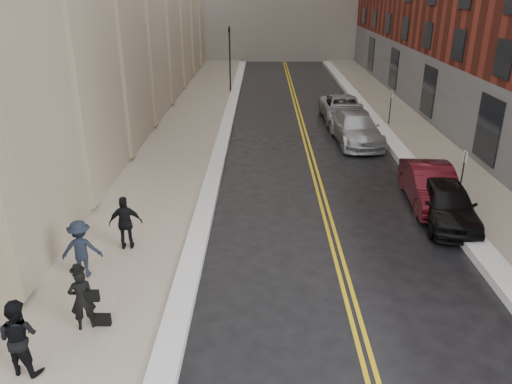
{
  "coord_description": "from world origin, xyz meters",
  "views": [
    {
      "loc": [
        -0.0,
        -10.5,
        8.19
      ],
      "look_at": [
        -0.2,
        5.29,
        1.6
      ],
      "focal_mm": 35.0,
      "sensor_mm": 36.0,
      "label": 1
    }
  ],
  "objects_px": {
    "car_silver_near": "(356,128)",
    "pedestrian_main": "(82,299)",
    "car_black": "(447,203)",
    "car_silver_far": "(343,109)",
    "car_maroon": "(431,186)",
    "pedestrian_b": "(81,249)",
    "pedestrian_c": "(126,223)",
    "pedestrian_a": "(19,337)"
  },
  "relations": [
    {
      "from": "pedestrian_main",
      "to": "car_silver_near",
      "type": "bearing_deg",
      "value": -142.3
    },
    {
      "from": "car_silver_far",
      "to": "pedestrian_main",
      "type": "distance_m",
      "value": 23.56
    },
    {
      "from": "pedestrian_b",
      "to": "pedestrian_c",
      "type": "distance_m",
      "value": 1.92
    },
    {
      "from": "pedestrian_main",
      "to": "pedestrian_c",
      "type": "xyz_separation_m",
      "value": [
        0.04,
        4.15,
        0.07
      ]
    },
    {
      "from": "car_maroon",
      "to": "pedestrian_main",
      "type": "distance_m",
      "value": 13.85
    },
    {
      "from": "car_maroon",
      "to": "pedestrian_b",
      "type": "relative_size",
      "value": 2.66
    },
    {
      "from": "car_silver_far",
      "to": "pedestrian_a",
      "type": "distance_m",
      "value": 25.3
    },
    {
      "from": "pedestrian_b",
      "to": "pedestrian_main",
      "type": "bearing_deg",
      "value": 100.55
    },
    {
      "from": "car_silver_far",
      "to": "pedestrian_b",
      "type": "distance_m",
      "value": 21.74
    },
    {
      "from": "pedestrian_main",
      "to": "pedestrian_b",
      "type": "height_order",
      "value": "pedestrian_b"
    },
    {
      "from": "car_maroon",
      "to": "pedestrian_main",
      "type": "height_order",
      "value": "pedestrian_main"
    },
    {
      "from": "pedestrian_b",
      "to": "pedestrian_c",
      "type": "relative_size",
      "value": 0.99
    },
    {
      "from": "car_silver_near",
      "to": "car_black",
      "type": "bearing_deg",
      "value": -84.2
    },
    {
      "from": "car_silver_near",
      "to": "pedestrian_main",
      "type": "height_order",
      "value": "pedestrian_main"
    },
    {
      "from": "car_maroon",
      "to": "car_silver_near",
      "type": "xyz_separation_m",
      "value": [
        -1.52,
        8.45,
        0.03
      ]
    },
    {
      "from": "car_silver_far",
      "to": "pedestrian_b",
      "type": "height_order",
      "value": "pedestrian_b"
    },
    {
      "from": "car_maroon",
      "to": "car_silver_near",
      "type": "relative_size",
      "value": 0.85
    },
    {
      "from": "car_silver_far",
      "to": "pedestrian_c",
      "type": "bearing_deg",
      "value": -120.28
    },
    {
      "from": "car_maroon",
      "to": "pedestrian_b",
      "type": "distance_m",
      "value": 13.31
    },
    {
      "from": "car_silver_far",
      "to": "pedestrian_main",
      "type": "relative_size",
      "value": 3.32
    },
    {
      "from": "pedestrian_main",
      "to": "pedestrian_a",
      "type": "xyz_separation_m",
      "value": [
        -0.86,
        -1.53,
        0.08
      ]
    },
    {
      "from": "car_silver_far",
      "to": "pedestrian_c",
      "type": "relative_size",
      "value": 3.08
    },
    {
      "from": "car_silver_near",
      "to": "pedestrian_b",
      "type": "height_order",
      "value": "pedestrian_b"
    },
    {
      "from": "car_silver_far",
      "to": "pedestrian_main",
      "type": "height_order",
      "value": "pedestrian_main"
    },
    {
      "from": "car_black",
      "to": "car_silver_far",
      "type": "bearing_deg",
      "value": 101.59
    },
    {
      "from": "pedestrian_main",
      "to": "car_black",
      "type": "bearing_deg",
      "value": -172.07
    },
    {
      "from": "car_black",
      "to": "pedestrian_main",
      "type": "bearing_deg",
      "value": -144.36
    },
    {
      "from": "pedestrian_main",
      "to": "pedestrian_b",
      "type": "distance_m",
      "value": 2.58
    },
    {
      "from": "car_maroon",
      "to": "pedestrian_main",
      "type": "relative_size",
      "value": 2.83
    },
    {
      "from": "car_black",
      "to": "pedestrian_main",
      "type": "xyz_separation_m",
      "value": [
        -11.24,
        -6.53,
        0.23
      ]
    },
    {
      "from": "car_black",
      "to": "pedestrian_main",
      "type": "distance_m",
      "value": 13.0
    },
    {
      "from": "car_black",
      "to": "pedestrian_main",
      "type": "relative_size",
      "value": 2.65
    },
    {
      "from": "car_maroon",
      "to": "car_silver_far",
      "type": "distance_m",
      "value": 13.37
    },
    {
      "from": "car_maroon",
      "to": "car_silver_near",
      "type": "bearing_deg",
      "value": 103.52
    },
    {
      "from": "pedestrian_main",
      "to": "car_silver_far",
      "type": "bearing_deg",
      "value": -136.39
    },
    {
      "from": "car_black",
      "to": "car_silver_near",
      "type": "xyz_separation_m",
      "value": [
        -1.6,
        10.12,
        0.05
      ]
    },
    {
      "from": "car_black",
      "to": "pedestrian_a",
      "type": "xyz_separation_m",
      "value": [
        -12.11,
        -8.06,
        0.31
      ]
    },
    {
      "from": "pedestrian_b",
      "to": "car_maroon",
      "type": "bearing_deg",
      "value": -162.73
    },
    {
      "from": "car_black",
      "to": "car_silver_near",
      "type": "relative_size",
      "value": 0.8
    },
    {
      "from": "car_silver_near",
      "to": "pedestrian_c",
      "type": "relative_size",
      "value": 3.09
    },
    {
      "from": "car_black",
      "to": "pedestrian_c",
      "type": "bearing_deg",
      "value": -162.52
    },
    {
      "from": "pedestrian_c",
      "to": "car_black",
      "type": "bearing_deg",
      "value": -176.71
    }
  ]
}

